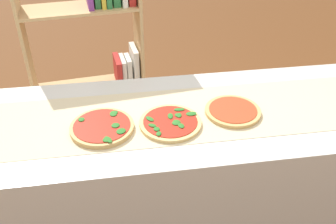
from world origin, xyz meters
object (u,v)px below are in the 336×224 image
(pizza_spinach_1, at_px, (170,122))
(pizza_plain_2, at_px, (233,111))
(pizza_spinach_0, at_px, (102,127))
(bookshelf, at_px, (99,54))

(pizza_spinach_1, xyz_separation_m, pizza_plain_2, (0.30, 0.04, 0.00))
(pizza_spinach_0, xyz_separation_m, bookshelf, (-0.02, 1.00, -0.13))
(bookshelf, bearing_deg, pizza_spinach_0, -88.58)
(pizza_spinach_1, bearing_deg, pizza_spinach_0, 178.59)
(pizza_spinach_0, height_order, pizza_spinach_1, pizza_spinach_0)
(pizza_spinach_0, height_order, bookshelf, bookshelf)
(pizza_spinach_1, relative_size, bookshelf, 0.16)
(pizza_spinach_1, relative_size, pizza_plain_2, 1.08)
(pizza_plain_2, relative_size, bookshelf, 0.15)
(pizza_plain_2, bearing_deg, bookshelf, 122.50)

